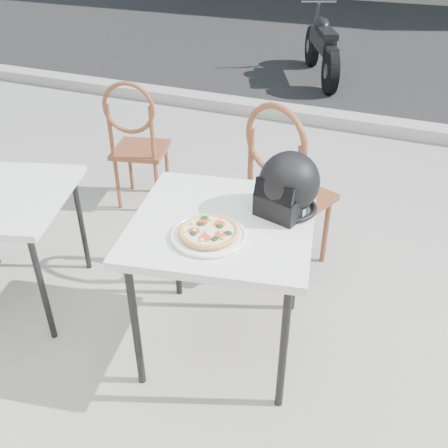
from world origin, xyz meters
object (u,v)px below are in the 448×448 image
at_px(plate, 209,235).
at_px(pizza, 209,231).
at_px(cafe_table_main, 223,233).
at_px(helmet, 288,186).
at_px(cafe_chair_main, 284,182).
at_px(cafe_chair_side, 136,138).
at_px(motorcycle, 321,48).

distance_m(plate, pizza, 0.02).
xyz_separation_m(cafe_table_main, helmet, (0.24, 0.19, 0.20)).
height_order(cafe_chair_main, cafe_chair_side, cafe_chair_main).
distance_m(cafe_table_main, helmet, 0.36).
relative_size(plate, cafe_chair_main, 0.36).
height_order(cafe_table_main, cafe_chair_side, cafe_chair_side).
height_order(cafe_table_main, plate, plate).
distance_m(cafe_chair_main, motorcycle, 4.18).
height_order(plate, cafe_chair_side, cafe_chair_side).
bearing_deg(pizza, helmet, 54.74).
height_order(cafe_table_main, helmet, helmet).
xyz_separation_m(plate, motorcycle, (-0.64, 4.99, -0.39)).
xyz_separation_m(cafe_chair_main, motorcycle, (-0.72, 4.11, -0.23)).
relative_size(cafe_table_main, cafe_chair_side, 0.96).
bearing_deg(cafe_chair_main, cafe_chair_side, 5.07).
height_order(cafe_table_main, motorcycle, motorcycle).
bearing_deg(pizza, cafe_table_main, 89.46).
xyz_separation_m(cafe_table_main, cafe_chair_main, (0.07, 0.74, -0.08)).
bearing_deg(pizza, motorcycle, 97.36).
bearing_deg(helmet, pizza, -109.92).
bearing_deg(motorcycle, cafe_chair_main, -104.24).
distance_m(cafe_table_main, plate, 0.17).
height_order(plate, cafe_chair_main, cafe_chair_main).
distance_m(pizza, cafe_chair_main, 0.91).
xyz_separation_m(helmet, cafe_chair_main, (-0.16, 0.55, -0.28)).
height_order(plate, motorcycle, motorcycle).
height_order(cafe_table_main, cafe_chair_main, cafe_chair_main).
bearing_deg(motorcycle, plate, -106.84).
height_order(helmet, motorcycle, helmet).
distance_m(plate, cafe_chair_main, 0.90).
height_order(pizza, cafe_chair_main, cafe_chair_main).
bearing_deg(cafe_table_main, plate, -90.59).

